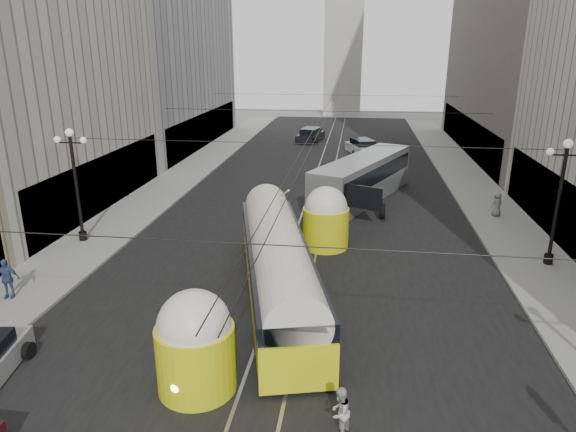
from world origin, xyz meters
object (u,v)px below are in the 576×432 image
(pedestrian_sidewalk_right, at_px, (497,204))
(streetcar, at_px, (278,263))
(city_bus, at_px, (363,177))
(pedestrian_crossing_b, at_px, (340,412))
(pedestrian_sidewalk_left, at_px, (7,278))

(pedestrian_sidewalk_right, bearing_deg, streetcar, 22.66)
(streetcar, height_order, city_bus, streetcar)
(streetcar, bearing_deg, pedestrian_crossing_b, -69.47)
(streetcar, distance_m, city_bus, 16.54)
(city_bus, relative_size, pedestrian_sidewalk_left, 7.12)
(streetcar, xyz_separation_m, pedestrian_sidewalk_right, (12.39, 13.12, -0.78))
(pedestrian_crossing_b, bearing_deg, streetcar, -135.51)
(pedestrian_crossing_b, relative_size, pedestrian_sidewalk_right, 0.97)
(pedestrian_crossing_b, bearing_deg, pedestrian_sidewalk_left, -89.39)
(streetcar, distance_m, pedestrian_crossing_b, 8.66)
(streetcar, relative_size, pedestrian_crossing_b, 10.18)
(streetcar, height_order, pedestrian_sidewalk_left, streetcar)
(pedestrian_sidewalk_right, relative_size, pedestrian_sidewalk_left, 0.88)
(pedestrian_crossing_b, bearing_deg, city_bus, -157.74)
(city_bus, xyz_separation_m, pedestrian_sidewalk_right, (8.65, -2.99, -0.78))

